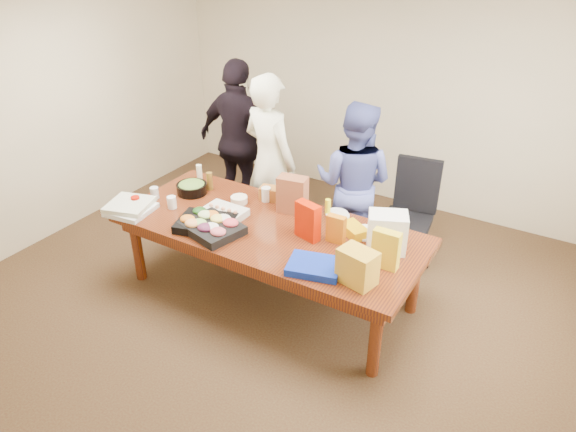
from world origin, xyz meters
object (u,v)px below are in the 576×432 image
Objects in this scene: office_chair at (407,218)px; salad_bowl at (192,188)px; person_center at (270,161)px; sheet_cake at (223,213)px; person_right at (354,184)px; conference_table at (270,261)px.

office_chair reaches higher than salad_bowl.
person_center is at bearing -176.62° from office_chair.
person_right is at bearing 53.85° from sheet_cake.
person_right is (-0.54, -0.15, 0.32)m from office_chair.
salad_bowl reaches higher than sheet_cake.
sheet_cake is (-0.46, -0.06, 0.41)m from conference_table.
sheet_cake is (0.10, -0.95, -0.15)m from person_center.
salad_bowl is at bearing 170.81° from conference_table.
conference_table is 1.50× the size of person_center.
office_chair is at bearing -170.35° from person_right.
person_center reaches higher than sheet_cake.
office_chair is 3.48× the size of salad_bowl.
office_chair is at bearing -155.81° from person_center.
person_right is 5.56× the size of salad_bowl.
person_right is (0.92, 0.13, -0.09)m from person_center.
person_center is at bearing 57.46° from salad_bowl.
person_right is at bearing -158.74° from person_center.
sheet_cake reaches higher than conference_table.
person_center is 0.88m from salad_bowl.
person_center is 6.14× the size of salad_bowl.
person_right is (0.36, 1.02, 0.47)m from conference_table.
salad_bowl is (-1.39, -0.86, -0.05)m from person_right.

